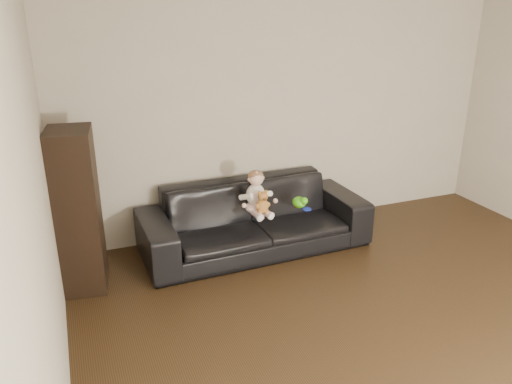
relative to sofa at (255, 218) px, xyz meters
name	(u,v)px	position (x,y,z in m)	size (l,w,h in m)	color
floor	(452,369)	(0.61, -2.25, -0.34)	(5.50, 5.50, 0.00)	#322111
wall_back	(290,112)	(0.61, 0.50, 0.96)	(5.00, 5.00, 0.00)	#B5AB98
wall_left	(39,272)	(-1.89, -2.25, 0.96)	(5.50, 5.50, 0.00)	#B5AB98
sofa	(255,218)	(0.00, 0.00, 0.00)	(2.31, 0.90, 0.68)	black
cabinet	(78,211)	(-1.69, -0.12, 0.38)	(0.36, 0.50, 1.44)	black
shelf_item	(75,175)	(-1.67, -0.12, 0.71)	(0.18, 0.25, 0.28)	silver
baby	(256,195)	(-0.03, -0.12, 0.30)	(0.32, 0.39, 0.44)	#FCD5D9
teddy_bear	(263,202)	(-0.02, -0.26, 0.27)	(0.15, 0.15, 0.23)	#B37333
toy_green	(299,202)	(0.43, -0.15, 0.16)	(0.14, 0.16, 0.11)	#4ECE18
toy_rattle	(297,204)	(0.41, -0.14, 0.14)	(0.07, 0.07, 0.07)	red
toy_blue_disc	(307,209)	(0.48, -0.23, 0.11)	(0.09, 0.09, 0.01)	#1A2DD5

